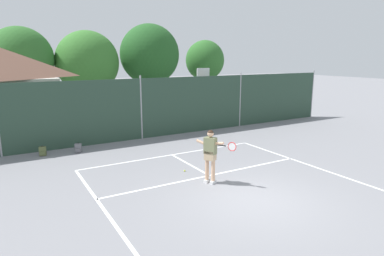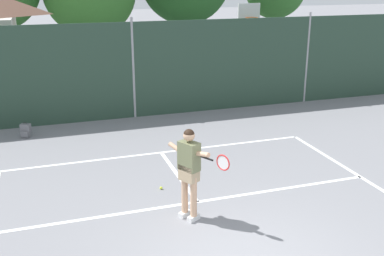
% 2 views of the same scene
% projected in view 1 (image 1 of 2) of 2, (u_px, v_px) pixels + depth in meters
% --- Properties ---
extents(ground_plane, '(120.00, 120.00, 0.00)m').
position_uv_depth(ground_plane, '(255.00, 200.00, 10.00)').
color(ground_plane, gray).
extents(court_markings, '(8.30, 11.10, 0.01)m').
position_uv_depth(court_markings, '(241.00, 193.00, 10.55)').
color(court_markings, white).
rests_on(court_markings, ground).
extents(chainlink_fence, '(26.09, 0.09, 3.31)m').
position_uv_depth(chainlink_fence, '(141.00, 109.00, 17.27)').
color(chainlink_fence, '#284233').
rests_on(chainlink_fence, ground).
extents(basketball_hoop, '(0.90, 0.67, 3.55)m').
position_uv_depth(basketball_hoop, '(203.00, 88.00, 21.02)').
color(basketball_hoop, yellow).
rests_on(basketball_hoop, ground).
extents(treeline_backdrop, '(26.31, 4.62, 7.01)m').
position_uv_depth(treeline_backdrop, '(96.00, 60.00, 26.30)').
color(treeline_backdrop, brown).
rests_on(treeline_backdrop, ground).
extents(tennis_player, '(0.82, 1.24, 1.85)m').
position_uv_depth(tennis_player, '(211.00, 152.00, 11.16)').
color(tennis_player, silver).
rests_on(tennis_player, ground).
extents(tennis_ball, '(0.07, 0.07, 0.07)m').
position_uv_depth(tennis_ball, '(185.00, 171.00, 12.50)').
color(tennis_ball, '#CCE033').
rests_on(tennis_ball, ground).
extents(backpack_olive, '(0.32, 0.29, 0.46)m').
position_uv_depth(backpack_olive, '(43.00, 151.00, 14.49)').
color(backpack_olive, '#566038').
rests_on(backpack_olive, ground).
extents(backpack_grey, '(0.33, 0.32, 0.46)m').
position_uv_depth(backpack_grey, '(78.00, 148.00, 14.99)').
color(backpack_grey, slate).
rests_on(backpack_grey, ground).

